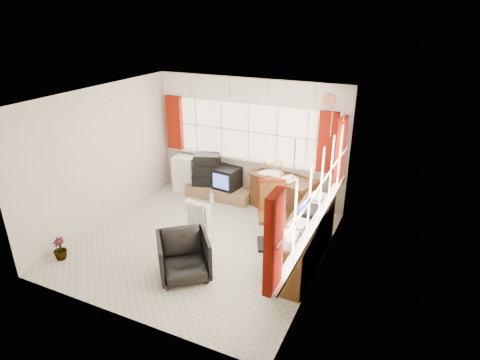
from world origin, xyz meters
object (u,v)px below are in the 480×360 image
object	(u,v)px
task_chair	(272,211)
office_chair	(184,257)
crt_tv	(227,178)
mini_fridge	(186,173)
credenza	(304,239)
desk_lamp	(282,165)
radiator	(199,223)
desk	(283,192)
tv_bench	(220,192)

from	to	relation	value
task_chair	office_chair	world-z (taller)	task_chair
crt_tv	mini_fridge	distance (m)	1.05
task_chair	credenza	xyz separation A→B (m)	(0.66, -0.32, -0.20)
desk_lamp	credenza	size ratio (longest dim) A/B	0.21
office_chair	radiator	distance (m)	1.15
crt_tv	mini_fridge	bearing A→B (deg)	176.41
desk	tv_bench	bearing A→B (deg)	179.56
office_chair	mini_fridge	world-z (taller)	mini_fridge
desk	office_chair	bearing A→B (deg)	-103.20
mini_fridge	credenza	bearing A→B (deg)	-26.90
desk	office_chair	world-z (taller)	desk
office_chair	radiator	world-z (taller)	office_chair
task_chair	crt_tv	world-z (taller)	task_chair
task_chair	radiator	world-z (taller)	task_chair
tv_bench	mini_fridge	xyz separation A→B (m)	(-0.87, 0.08, 0.27)
radiator	credenza	world-z (taller)	credenza
tv_bench	crt_tv	world-z (taller)	crt_tv
tv_bench	mini_fridge	distance (m)	0.91
desk	credenza	xyz separation A→B (m)	(0.87, -1.51, -0.01)
radiator	tv_bench	bearing A→B (deg)	105.02
desk	desk_lamp	world-z (taller)	desk_lamp
mini_fridge	radiator	bearing A→B (deg)	-51.75
desk	radiator	size ratio (longest dim) A/B	2.13
desk	crt_tv	xyz separation A→B (m)	(-1.24, 0.02, 0.07)
credenza	tv_bench	xyz separation A→B (m)	(-2.28, 1.52, -0.27)
credenza	desk_lamp	bearing A→B (deg)	122.66
desk_lamp	tv_bench	distance (m)	1.67
desk	crt_tv	world-z (taller)	desk
desk	desk_lamp	xyz separation A→B (m)	(-0.00, -0.15, 0.62)
tv_bench	mini_fridge	bearing A→B (deg)	174.96
credenza	desk	bearing A→B (deg)	120.00
desk	crt_tv	bearing A→B (deg)	178.97
desk	desk_lamp	distance (m)	0.63
radiator	task_chair	bearing A→B (deg)	16.50
tv_bench	mini_fridge	size ratio (longest dim) A/B	1.78
desk_lamp	tv_bench	world-z (taller)	desk_lamp
task_chair	radiator	distance (m)	1.30
office_chair	crt_tv	distance (m)	2.73
credenza	mini_fridge	distance (m)	3.53
credenza	tv_bench	world-z (taller)	credenza
crt_tv	desk	bearing A→B (deg)	-1.03
tv_bench	crt_tv	xyz separation A→B (m)	(0.17, 0.01, 0.35)
task_chair	crt_tv	size ratio (longest dim) A/B	2.03
desk	credenza	size ratio (longest dim) A/B	0.69
desk_lamp	task_chair	world-z (taller)	desk_lamp
desk	mini_fridge	bearing A→B (deg)	177.80
tv_bench	crt_tv	distance (m)	0.39
office_chair	tv_bench	distance (m)	2.77
office_chair	radiator	bearing A→B (deg)	69.29
desk	credenza	world-z (taller)	credenza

